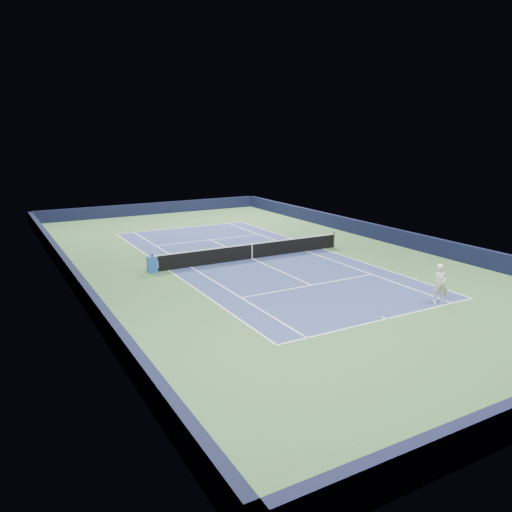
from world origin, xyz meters
TOP-DOWN VIEW (x-y plane):
  - ground at (0.00, 0.00)m, footprint 40.00×40.00m
  - wall_far at (0.00, 19.82)m, footprint 22.00×0.35m
  - wall_right at (10.82, 0.00)m, footprint 0.35×40.00m
  - wall_left at (-10.82, 0.00)m, footprint 0.35×40.00m
  - court_surface at (0.00, 0.00)m, footprint 10.97×23.77m
  - baseline_far at (0.00, 11.88)m, footprint 10.97×0.08m
  - baseline_near at (0.00, -11.88)m, footprint 10.97×0.08m
  - sideline_doubles_right at (5.49, 0.00)m, footprint 0.08×23.77m
  - sideline_doubles_left at (-5.49, 0.00)m, footprint 0.08×23.77m
  - sideline_singles_right at (4.12, 0.00)m, footprint 0.08×23.77m
  - sideline_singles_left at (-4.12, 0.00)m, footprint 0.08×23.77m
  - service_line_far at (0.00, 6.40)m, footprint 8.23×0.08m
  - service_line_near at (0.00, -6.40)m, footprint 8.23×0.08m
  - center_service_line at (0.00, 0.00)m, footprint 0.08×12.80m
  - center_mark_far at (0.00, 11.73)m, footprint 0.08×0.30m
  - center_mark_near at (0.00, -11.73)m, footprint 0.08×0.30m
  - tennis_net at (0.00, 0.00)m, footprint 12.90×0.10m
  - sponsor_cube at (-6.40, 0.10)m, footprint 0.64×0.59m
  - tennis_player at (3.60, -11.49)m, footprint 0.85×1.31m

SIDE VIEW (x-z plane):
  - ground at x=0.00m, z-range 0.00..0.00m
  - court_surface at x=0.00m, z-range 0.00..0.01m
  - baseline_far at x=0.00m, z-range 0.01..0.01m
  - baseline_near at x=0.00m, z-range 0.01..0.01m
  - sideline_doubles_right at x=5.49m, z-range 0.01..0.01m
  - sideline_doubles_left at x=-5.49m, z-range 0.01..0.01m
  - sideline_singles_right at x=4.12m, z-range 0.01..0.01m
  - sideline_singles_left at x=-4.12m, z-range 0.01..0.01m
  - service_line_far at x=0.00m, z-range 0.01..0.01m
  - service_line_near at x=0.00m, z-range 0.01..0.01m
  - center_service_line at x=0.00m, z-range 0.01..0.01m
  - center_mark_far at x=0.00m, z-range 0.01..0.01m
  - center_mark_near at x=0.00m, z-range 0.01..0.01m
  - sponsor_cube at x=-6.40m, z-range 0.00..0.91m
  - tennis_net at x=0.00m, z-range -0.03..1.04m
  - wall_far at x=0.00m, z-range 0.00..1.10m
  - wall_right at x=10.82m, z-range 0.00..1.10m
  - wall_left at x=-10.82m, z-range 0.00..1.10m
  - tennis_player at x=3.60m, z-range 0.00..1.84m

